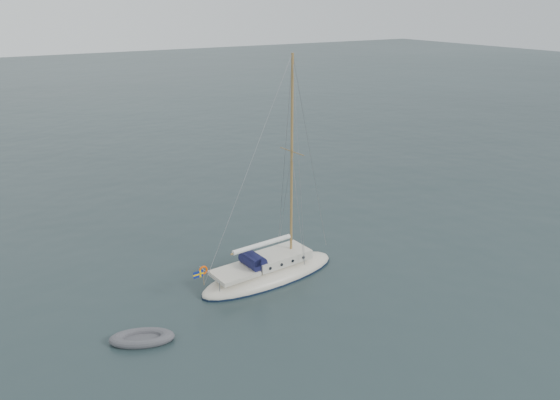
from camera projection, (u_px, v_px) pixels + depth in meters
ground at (282, 278)px, 31.54m from camera, size 300.00×300.00×0.00m
sailboat at (269, 262)px, 31.23m from camera, size 9.21×2.76×13.12m
dinghy at (142, 338)px, 25.57m from camera, size 3.04×1.37×0.44m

